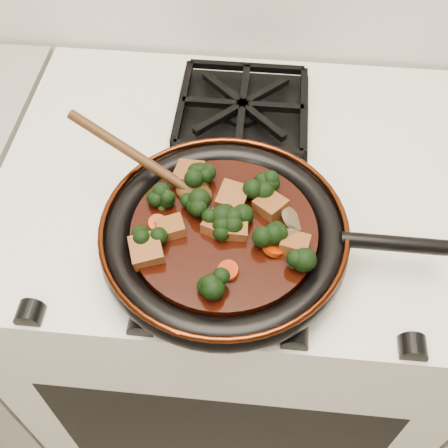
{
  "coord_description": "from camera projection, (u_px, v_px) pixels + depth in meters",
  "views": [
    {
      "loc": [
        0.04,
        1.09,
        1.57
      ],
      "look_at": [
        -0.0,
        1.54,
        0.97
      ],
      "focal_mm": 45.0,
      "sensor_mm": 36.0,
      "label": 1
    }
  ],
  "objects": [
    {
      "name": "stove",
      "position": [
        232.0,
        309.0,
        1.26
      ],
      "size": [
        0.76,
        0.6,
        0.9
      ],
      "primitive_type": "cube",
      "color": "white",
      "rests_on": "ground"
    },
    {
      "name": "burner_grate_front",
      "position": [
        228.0,
        240.0,
        0.81
      ],
      "size": [
        0.23,
        0.23,
        0.03
      ],
      "primitive_type": null,
      "color": "black",
      "rests_on": "stove"
    },
    {
      "name": "burner_grate_back",
      "position": [
        242.0,
        109.0,
        0.97
      ],
      "size": [
        0.23,
        0.23,
        0.03
      ],
      "primitive_type": null,
      "color": "black",
      "rests_on": "stove"
    },
    {
      "name": "skillet",
      "position": [
        226.0,
        235.0,
        0.77
      ],
      "size": [
        0.47,
        0.34,
        0.05
      ],
      "rotation": [
        0.0,
        0.0,
        -0.01
      ],
      "color": "black",
      "rests_on": "burner_grate_front"
    },
    {
      "name": "braising_sauce",
      "position": [
        224.0,
        233.0,
        0.77
      ],
      "size": [
        0.26,
        0.26,
        0.02
      ],
      "primitive_type": "cylinder",
      "color": "black",
      "rests_on": "skillet"
    },
    {
      "name": "tofu_cube_0",
      "position": [
        171.0,
        228.0,
        0.75
      ],
      "size": [
        0.05,
        0.04,
        0.02
      ],
      "primitive_type": "cube",
      "rotation": [
        -0.03,
        -0.08,
        0.38
      ],
      "color": "brown",
      "rests_on": "braising_sauce"
    },
    {
      "name": "tofu_cube_1",
      "position": [
        295.0,
        245.0,
        0.74
      ],
      "size": [
        0.04,
        0.04,
        0.02
      ],
      "primitive_type": "cube",
      "rotation": [
        0.1,
        -0.01,
        2.93
      ],
      "color": "brown",
      "rests_on": "braising_sauce"
    },
    {
      "name": "tofu_cube_2",
      "position": [
        218.0,
        225.0,
        0.76
      ],
      "size": [
        0.05,
        0.05,
        0.02
      ],
      "primitive_type": "cube",
      "rotation": [
        0.09,
        0.04,
        2.76
      ],
      "color": "brown",
      "rests_on": "braising_sauce"
    },
    {
      "name": "tofu_cube_3",
      "position": [
        147.0,
        250.0,
        0.73
      ],
      "size": [
        0.05,
        0.06,
        0.03
      ],
      "primitive_type": "cube",
      "rotation": [
        0.09,
        -0.1,
        0.33
      ],
      "color": "brown",
      "rests_on": "braising_sauce"
    },
    {
      "name": "tofu_cube_4",
      "position": [
        234.0,
        227.0,
        0.75
      ],
      "size": [
        0.04,
        0.04,
        0.02
      ],
      "primitive_type": "cube",
      "rotation": [
        0.11,
        -0.01,
        1.61
      ],
      "color": "brown",
      "rests_on": "braising_sauce"
    },
    {
      "name": "tofu_cube_5",
      "position": [
        189.0,
        175.0,
        0.81
      ],
      "size": [
        0.05,
        0.05,
        0.03
      ],
      "primitive_type": "cube",
      "rotation": [
        -0.11,
        0.07,
        1.42
      ],
      "color": "brown",
      "rests_on": "braising_sauce"
    },
    {
      "name": "tofu_cube_6",
      "position": [
        271.0,
        206.0,
        0.77
      ],
      "size": [
        0.05,
        0.05,
        0.02
      ],
      "primitive_type": "cube",
      "rotation": [
        0.02,
        0.1,
        2.45
      ],
      "color": "brown",
      "rests_on": "braising_sauce"
    },
    {
      "name": "tofu_cube_7",
      "position": [
        232.0,
        198.0,
        0.78
      ],
      "size": [
        0.05,
        0.05,
        0.03
      ],
      "primitive_type": "cube",
      "rotation": [
        0.08,
        -0.04,
        1.35
      ],
      "color": "brown",
      "rests_on": "braising_sauce"
    },
    {
      "name": "broccoli_floret_0",
      "position": [
        270.0,
        238.0,
        0.74
      ],
      "size": [
        0.08,
        0.07,
        0.06
      ],
      "primitive_type": null,
      "rotation": [
        -0.21,
        0.08,
        1.94
      ],
      "color": "black",
      "rests_on": "braising_sauce"
    },
    {
      "name": "broccoli_floret_1",
      "position": [
        191.0,
        206.0,
        0.77
      ],
      "size": [
        0.08,
        0.09,
        0.06
      ],
      "primitive_type": null,
      "rotation": [
        -0.05,
        -0.05,
        2.22
      ],
      "color": "black",
      "rests_on": "braising_sauce"
    },
    {
      "name": "broccoli_floret_2",
      "position": [
        204.0,
        181.0,
        0.8
      ],
      "size": [
        0.07,
        0.06,
        0.07
      ],
      "primitive_type": null,
      "rotation": [
        -0.06,
        0.21,
        3.13
      ],
      "color": "black",
      "rests_on": "braising_sauce"
    },
    {
      "name": "broccoli_floret_3",
      "position": [
        162.0,
        203.0,
        0.77
      ],
      "size": [
        0.09,
        0.08,
        0.07
      ],
      "primitive_type": null,
      "rotation": [
        0.25,
        -0.18,
        2.35
      ],
      "color": "black",
      "rests_on": "braising_sauce"
    },
    {
      "name": "broccoli_floret_4",
      "position": [
        216.0,
        227.0,
        0.75
      ],
      "size": [
        0.09,
        0.08,
        0.08
      ],
      "primitive_type": null,
      "rotation": [
        -0.19,
        -0.22,
        0.36
      ],
      "color": "black",
      "rests_on": "braising_sauce"
    },
    {
      "name": "broccoli_floret_5",
      "position": [
        213.0,
        282.0,
        0.7
      ],
      "size": [
        0.08,
        0.08,
        0.05
      ],
      "primitive_type": null,
      "rotation": [
        0.07,
        -0.02,
        2.7
      ],
      "color": "black",
      "rests_on": "braising_sauce"
    },
    {
      "name": "broccoli_floret_6",
      "position": [
        148.0,
        244.0,
        0.74
      ],
      "size": [
        0.08,
        0.07,
        0.06
      ],
      "primitive_type": null,
      "rotation": [
        -0.11,
        0.03,
        1.88
      ],
      "color": "black",
      "rests_on": "braising_sauce"
    },
    {
      "name": "broccoli_floret_7",
      "position": [
        261.0,
        190.0,
        0.79
      ],
      "size": [
        0.08,
        0.08,
        0.08
      ],
      "primitive_type": null,
      "rotation": [
        0.25,
        -0.18,
        1.73
      ],
      "color": "black",
      "rests_on": "braising_sauce"
    },
    {
      "name": "broccoli_floret_8",
      "position": [
        294.0,
        260.0,
        0.72
      ],
      "size": [
        0.09,
        0.09,
        0.07
      ],
      "primitive_type": null,
      "rotation": [
        0.19,
        0.1,
        2.17
      ],
      "color": "black",
      "rests_on": "braising_sauce"
    },
    {
      "name": "broccoli_floret_9",
      "position": [
        234.0,
        222.0,
        0.76
      ],
      "size": [
        0.07,
        0.07,
        0.05
      ],
      "primitive_type": null,
      "rotation": [
        0.06,
        0.06,
        1.71
      ],
      "color": "black",
      "rests_on": "braising_sauce"
    },
    {
      "name": "carrot_coin_0",
      "position": [
        228.0,
        271.0,
        0.71
      ],
      "size": [
        0.03,
        0.03,
        0.02
      ],
      "primitive_type": "cylinder",
      "rotation": [
        0.23,
        -0.22,
        0.0
      ],
      "color": "#A82804",
      "rests_on": "braising_sauce"
    },
    {
      "name": "carrot_coin_1",
      "position": [
        236.0,
        192.0,
        0.79
      ],
      "size": [
        0.03,
        0.03,
        0.01
      ],
      "primitive_type": "cylinder",
      "rotation": [
        -0.01,
        -0.2,
        0.0
      ],
      "color": "#A82804",
      "rests_on": "braising_sauce"
    },
    {
      "name": "carrot_coin_2",
      "position": [
        158.0,
        224.0,
        0.76
      ],
      "size": [
        0.03,
        0.03,
        0.02
      ],
      "primitive_type": "cylinder",
      "rotation": [
        0.18,
        0.27,
        0.0
      ],
      "color": "#A82804",
      "rests_on": "braising_sauce"
    },
    {
      "name": "carrot_coin_3",
      "position": [
        273.0,
        248.0,
        0.74
      ],
      "size": [
        0.03,
        0.03,
        0.02
      ],
      "primitive_type": "cylinder",
      "rotation": [
        -0.19,
        0.29,
        0.0
      ],
      "color": "#A82804",
      "rests_on": "braising_sauce"
    },
    {
      "name": "mushroom_slice_0",
      "position": [
        292.0,
        240.0,
        0.74
      ],
      "size": [
        0.04,
        0.04,
        0.03
      ],
      "primitive_type": "cylinder",
      "rotation": [
        0.92,
        0.0,
        0.67
      ],
      "color": "brown",
      "rests_on": "braising_sauce"
    },
    {
      "name": "mushroom_slice_1",
      "position": [
        292.0,
        220.0,
        0.76
      ],
      "size": [
        0.04,
        0.04,
        0.03
      ],
      "primitive_type": "cylinder",
      "rotation": [
        0.85,
        0.0,
        1.79
      ],
      "color": "brown",
      "rests_on": "braising_sauce"
    },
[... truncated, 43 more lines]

